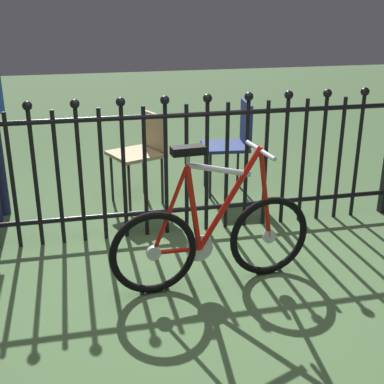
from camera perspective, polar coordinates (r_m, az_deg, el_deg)
The scene contains 5 objects.
ground_plane at distance 3.45m, azimuth -0.48°, elevation -10.10°, with size 20.00×20.00×0.00m, color #44623A.
iron_fence at distance 3.94m, azimuth -4.20°, elevation 3.09°, with size 3.89×0.07×1.12m.
bicycle at distance 3.33m, azimuth 2.33°, elevation -4.93°, with size 1.34×0.40×0.94m.
chair_navy at distance 4.88m, azimuth 4.61°, elevation 5.85°, with size 0.45×0.44×0.86m.
chair_tan at distance 4.65m, azimuth -5.38°, elevation 4.83°, with size 0.54×0.54×0.79m.
Camera 1 is at (-0.62, -2.90, 1.78)m, focal length 48.73 mm.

